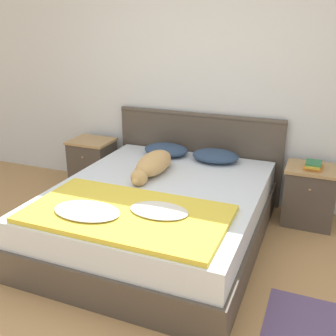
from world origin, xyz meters
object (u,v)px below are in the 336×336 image
object	(u,v)px
nightstand_right	(309,195)
book_stack	(313,165)
nightstand_left	(93,163)
dog	(153,165)
pillow_right	(215,156)
bed	(159,214)
pillow_left	(166,150)

from	to	relation	value
nightstand_right	book_stack	distance (m)	0.32
nightstand_left	dog	xyz separation A→B (m)	(1.04, -0.58, 0.32)
nightstand_right	nightstand_left	bearing A→B (deg)	180.00
dog	nightstand_left	bearing A→B (deg)	150.86
pillow_right	book_stack	size ratio (longest dim) A/B	2.10
bed	nightstand_right	xyz separation A→B (m)	(1.21, 0.83, 0.04)
pillow_right	book_stack	bearing A→B (deg)	-0.52
nightstand_left	book_stack	bearing A→B (deg)	-0.51
bed	nightstand_right	world-z (taller)	nightstand_right
nightstand_right	dog	xyz separation A→B (m)	(-1.38, -0.58, 0.32)
dog	nightstand_right	bearing A→B (deg)	22.79
dog	book_stack	world-z (taller)	dog
pillow_right	book_stack	xyz separation A→B (m)	(0.93, -0.01, 0.03)
pillow_left	bed	bearing A→B (deg)	-71.75
nightstand_left	pillow_left	bearing A→B (deg)	-0.80
nightstand_left	pillow_left	size ratio (longest dim) A/B	1.20
bed	book_stack	size ratio (longest dim) A/B	9.26
nightstand_left	nightstand_right	size ratio (longest dim) A/B	1.00
nightstand_right	dog	distance (m)	1.53
bed	pillow_right	distance (m)	0.92
nightstand_left	bed	bearing A→B (deg)	-34.67
bed	pillow_left	world-z (taller)	pillow_left
pillow_left	pillow_right	distance (m)	0.54
pillow_left	nightstand_left	bearing A→B (deg)	179.20
nightstand_left	nightstand_right	distance (m)	2.41
nightstand_left	dog	distance (m)	1.23
bed	dog	size ratio (longest dim) A/B	2.66
pillow_right	dog	distance (m)	0.72
nightstand_right	pillow_left	size ratio (longest dim) A/B	1.20
nightstand_left	book_stack	distance (m)	2.43
bed	book_stack	xyz separation A→B (m)	(1.20, 0.81, 0.35)
dog	book_stack	size ratio (longest dim) A/B	3.48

